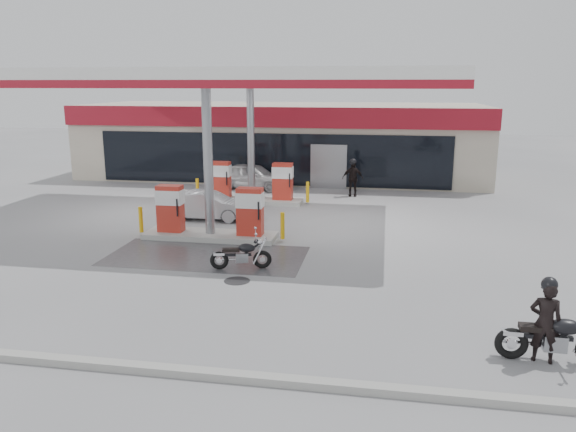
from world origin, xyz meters
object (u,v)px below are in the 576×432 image
at_px(pump_island_near, 210,218).
at_px(hatchback_silver, 208,205).
at_px(pump_island_far, 252,186).
at_px(parked_car_left, 198,167).
at_px(biker_walking, 353,178).
at_px(parked_motorcycle, 242,255).
at_px(main_motorcycle, 554,339).
at_px(attendant, 251,175).
at_px(biker_main, 545,322).
at_px(sedan_white, 252,176).

xyz_separation_m(pump_island_near, hatchback_silver, (-0.92, 2.60, -0.16)).
distance_m(pump_island_far, parked_car_left, 7.50).
bearing_deg(hatchback_silver, biker_walking, -43.93).
distance_m(parked_motorcycle, parked_car_left, 16.29).
bearing_deg(main_motorcycle, pump_island_far, 124.54).
bearing_deg(attendant, pump_island_far, -148.93).
distance_m(biker_main, attendant, 18.73).
distance_m(sedan_white, hatchback_silver, 6.61).
bearing_deg(biker_main, parked_motorcycle, -20.23).
height_order(biker_main, sedan_white, biker_main).
distance_m(parked_motorcycle, hatchback_silver, 6.25).
height_order(biker_main, parked_motorcycle, biker_main).
relative_size(pump_island_far, biker_walking, 3.10).
relative_size(pump_island_near, attendant, 3.32).
height_order(parked_motorcycle, biker_walking, biker_walking).
relative_size(pump_island_near, parked_car_left, 1.22).
bearing_deg(pump_island_near, sedan_white, 94.56).
xyz_separation_m(main_motorcycle, parked_motorcycle, (-7.17, 4.31, -0.07)).
distance_m(attendant, hatchback_silver, 6.21).
bearing_deg(parked_motorcycle, main_motorcycle, -45.37).
relative_size(main_motorcycle, sedan_white, 0.55).
distance_m(biker_main, biker_walking, 16.15).
bearing_deg(main_motorcycle, parked_car_left, 125.38).
distance_m(parked_car_left, biker_walking, 9.60).
bearing_deg(main_motorcycle, pump_island_near, 141.42).
height_order(pump_island_near, sedan_white, pump_island_near).
relative_size(pump_island_far, parked_car_left, 1.22).
bearing_deg(attendant, biker_walking, -79.92).
bearing_deg(parked_motorcycle, pump_island_far, 87.47).
relative_size(main_motorcycle, attendant, 1.34).
xyz_separation_m(parked_motorcycle, attendant, (-2.59, 11.79, 0.38)).
relative_size(pump_island_near, biker_walking, 3.10).
distance_m(sedan_white, biker_walking, 5.14).
xyz_separation_m(pump_island_far, biker_walking, (4.31, 2.20, 0.12)).
bearing_deg(main_motorcycle, biker_walking, 107.31).
distance_m(main_motorcycle, parked_car_left, 23.58).
height_order(pump_island_far, sedan_white, pump_island_far).
xyz_separation_m(hatchback_silver, parked_car_left, (-3.58, 9.40, 0.06)).
bearing_deg(parked_car_left, biker_walking, -111.65).
bearing_deg(attendant, biker_main, -132.41).
bearing_deg(attendant, hatchback_silver, -165.03).
bearing_deg(parked_motorcycle, biker_walking, 63.41).
relative_size(pump_island_near, parked_motorcycle, 2.98).
bearing_deg(biker_main, hatchback_silver, -33.86).
relative_size(pump_island_far, hatchback_silver, 1.54).
distance_m(pump_island_far, main_motorcycle, 16.09).
xyz_separation_m(pump_island_near, attendant, (-0.71, 8.80, 0.06)).
distance_m(pump_island_far, biker_walking, 4.84).
bearing_deg(attendant, main_motorcycle, -131.89).
height_order(main_motorcycle, hatchback_silver, hatchback_silver).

